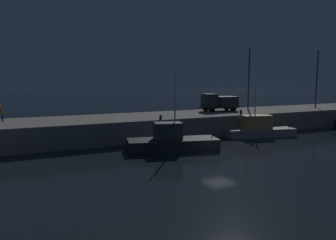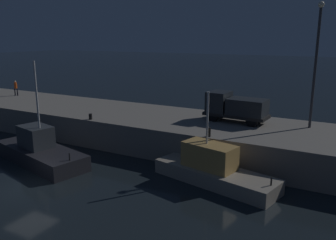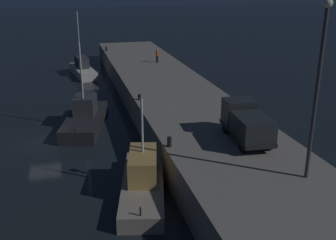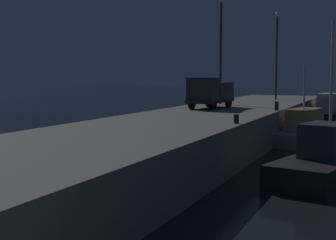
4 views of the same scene
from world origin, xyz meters
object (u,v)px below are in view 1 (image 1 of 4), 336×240
at_px(fishing_boat_white, 259,129).
at_px(bollard_west, 241,112).
at_px(dockworker, 0,112).
at_px(lamp_post_west, 249,72).
at_px(fishing_trawler_red, 172,142).
at_px(utility_truck, 219,102).
at_px(lamp_post_east, 317,73).
at_px(bollard_central, 161,117).

height_order(fishing_boat_white, bollard_west, fishing_boat_white).
xyz_separation_m(dockworker, bollard_west, (26.16, -5.27, -0.67)).
bearing_deg(lamp_post_west, fishing_trawler_red, -148.52).
distance_m(utility_truck, dockworker, 26.37).
bearing_deg(fishing_boat_white, dockworker, 165.20).
height_order(lamp_post_east, bollard_central, lamp_post_east).
bearing_deg(fishing_trawler_red, lamp_post_west, 31.48).
bearing_deg(fishing_trawler_red, bollard_central, 78.65).
bearing_deg(fishing_boat_white, fishing_trawler_red, -168.13).
xyz_separation_m(utility_truck, bollard_west, (-0.21, -5.08, -0.91)).
relative_size(dockworker, bollard_central, 3.64).
distance_m(dockworker, bollard_west, 26.70).
relative_size(dockworker, bollard_west, 2.74).
bearing_deg(utility_truck, bollard_west, -92.34).
distance_m(fishing_trawler_red, lamp_post_west, 21.43).
distance_m(fishing_trawler_red, bollard_west, 12.56).
relative_size(lamp_post_west, utility_truck, 1.76).
height_order(dockworker, bollard_west, dockworker).
bearing_deg(fishing_trawler_red, bollard_west, 21.79).
distance_m(lamp_post_west, bollard_central, 18.12).
relative_size(bollard_west, bollard_central, 1.33).
relative_size(utility_truck, dockworker, 2.99).
bearing_deg(dockworker, lamp_post_west, 1.31).
distance_m(dockworker, bollard_central, 16.43).
bearing_deg(bollard_central, fishing_trawler_red, -101.35).
height_order(lamp_post_east, bollard_west, lamp_post_east).
height_order(lamp_post_west, bollard_west, lamp_post_west).
bearing_deg(dockworker, utility_truck, -0.41).
relative_size(fishing_trawler_red, lamp_post_east, 1.01).
height_order(bollard_west, bollard_central, bollard_west).
xyz_separation_m(lamp_post_east, dockworker, (-42.15, 2.14, -4.16)).
height_order(fishing_boat_white, bollard_central, fishing_boat_white).
distance_m(lamp_post_east, dockworker, 42.40).
distance_m(fishing_boat_white, dockworker, 28.36).
height_order(fishing_trawler_red, lamp_post_east, lamp_post_east).
height_order(fishing_trawler_red, bollard_west, fishing_trawler_red).
bearing_deg(bollard_west, fishing_boat_white, -59.51).
bearing_deg(utility_truck, lamp_post_west, 9.35).
distance_m(bollard_west, bollard_central, 10.59).
xyz_separation_m(lamp_post_east, bollard_west, (-15.98, -3.13, -4.83)).
bearing_deg(fishing_trawler_red, dockworker, 145.96).
relative_size(fishing_boat_white, dockworker, 4.92).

